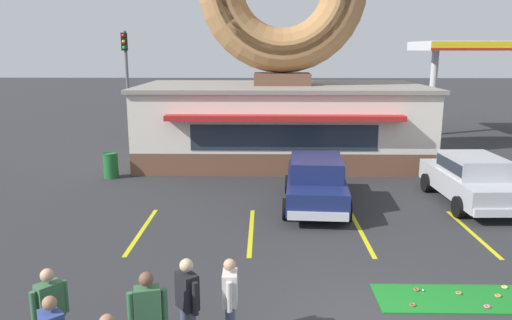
{
  "coord_description": "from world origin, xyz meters",
  "views": [
    {
      "loc": [
        -2.03,
        -7.89,
        4.87
      ],
      "look_at": [
        -2.25,
        5.0,
        2.0
      ],
      "focal_mm": 35.0,
      "sensor_mm": 36.0,
      "label": 1
    }
  ],
  "objects": [
    {
      "name": "parking_stripe_centre",
      "position": [
        3.61,
        5.0,
        0.0
      ],
      "size": [
        0.12,
        3.6,
        0.01
      ],
      "primitive_type": "cube",
      "color": "yellow",
      "rests_on": "ground"
    },
    {
      "name": "traffic_light_pole",
      "position": [
        -9.27,
        18.47,
        3.71
      ],
      "size": [
        0.28,
        0.47,
        5.8
      ],
      "color": "#595B60",
      "rests_on": "ground"
    },
    {
      "name": "mini_donut_far_left",
      "position": [
        2.26,
        0.91,
        0.05
      ],
      "size": [
        0.13,
        0.13,
        0.04
      ],
      "primitive_type": "torus",
      "color": "#D8667F",
      "rests_on": "putting_mat"
    },
    {
      "name": "car_silver",
      "position": [
        4.56,
        7.61,
        0.87
      ],
      "size": [
        2.08,
        4.61,
        1.6
      ],
      "color": "#B2B5BA",
      "rests_on": "ground"
    },
    {
      "name": "putting_mat",
      "position": [
        2.1,
        1.27,
        0.01
      ],
      "size": [
        3.79,
        1.17,
        0.03
      ],
      "primitive_type": "cube",
      "color": "#197523",
      "rests_on": "ground"
    },
    {
      "name": "parking_stripe_mid_left",
      "position": [
        0.61,
        5.0,
        0.0
      ],
      "size": [
        0.12,
        3.6,
        0.01
      ],
      "primitive_type": "cube",
      "color": "yellow",
      "rests_on": "ground"
    },
    {
      "name": "trash_bin",
      "position": [
        -7.96,
        10.74,
        0.5
      ],
      "size": [
        0.57,
        0.57,
        0.97
      ],
      "color": "#1E662D",
      "rests_on": "ground"
    },
    {
      "name": "pedestrian_clipboard_woman",
      "position": [
        -3.25,
        -0.62,
        0.92
      ],
      "size": [
        0.42,
        0.49,
        1.66
      ],
      "color": "#474C66",
      "rests_on": "ground"
    },
    {
      "name": "mini_donut_mid_right",
      "position": [
        2.97,
        1.72,
        0.05
      ],
      "size": [
        0.13,
        0.13,
        0.04
      ],
      "primitive_type": "torus",
      "color": "#E5C666",
      "rests_on": "putting_mat"
    },
    {
      "name": "pedestrian_hooded_kid",
      "position": [
        -2.59,
        -0.36,
        0.85
      ],
      "size": [
        0.25,
        0.6,
        1.54
      ],
      "color": "#474C66",
      "rests_on": "ground"
    },
    {
      "name": "mini_donut_far_right",
      "position": [
        1.1,
        1.58,
        0.05
      ],
      "size": [
        0.13,
        0.13,
        0.04
      ],
      "primitive_type": "torus",
      "color": "brown",
      "rests_on": "putting_mat"
    },
    {
      "name": "car_navy",
      "position": [
        -0.41,
        7.23,
        0.87
      ],
      "size": [
        2.2,
        4.66,
        1.6
      ],
      "color": "navy",
      "rests_on": "ground"
    },
    {
      "name": "donut_shop_building",
      "position": [
        -1.28,
        13.94,
        3.74
      ],
      "size": [
        12.3,
        6.75,
        10.96
      ],
      "color": "brown",
      "rests_on": "ground"
    },
    {
      "name": "mini_donut_mid_left",
      "position": [
        1.92,
        1.44,
        0.05
      ],
      "size": [
        0.13,
        0.13,
        0.04
      ],
      "primitive_type": "torus",
      "color": "#A5724C",
      "rests_on": "putting_mat"
    },
    {
      "name": "mini_donut_near_right",
      "position": [
        2.66,
        1.34,
        0.05
      ],
      "size": [
        0.13,
        0.13,
        0.04
      ],
      "primitive_type": "torus",
      "color": "#D17F47",
      "rests_on": "putting_mat"
    },
    {
      "name": "parking_stripe_left",
      "position": [
        -2.39,
        5.0,
        0.0
      ],
      "size": [
        0.12,
        3.6,
        0.01
      ],
      "primitive_type": "cube",
      "color": "yellow",
      "rests_on": "ground"
    },
    {
      "name": "pedestrian_crossing_woman",
      "position": [
        -3.77,
        -1.11,
        0.92
      ],
      "size": [
        0.58,
        0.33,
        1.66
      ],
      "color": "#474C66",
      "rests_on": "ground"
    },
    {
      "name": "gas_station_canopy",
      "position": [
        11.06,
        20.86,
        4.86
      ],
      "size": [
        9.0,
        4.46,
        5.3
      ],
      "color": "silver",
      "rests_on": "ground"
    },
    {
      "name": "mini_donut_near_left",
      "position": [
        0.84,
        0.95,
        0.05
      ],
      "size": [
        0.13,
        0.13,
        0.04
      ],
      "primitive_type": "torus",
      "color": "brown",
      "rests_on": "putting_mat"
    },
    {
      "name": "parking_stripe_far_left",
      "position": [
        -5.39,
        5.0,
        0.0
      ],
      "size": [
        0.12,
        3.6,
        0.01
      ],
      "primitive_type": "cube",
      "color": "yellow",
      "rests_on": "ground"
    },
    {
      "name": "golf_ball",
      "position": [
        1.23,
        1.54,
        0.05
      ],
      "size": [
        0.04,
        0.04,
        0.04
      ],
      "primitive_type": "sphere",
      "color": "white",
      "rests_on": "putting_mat"
    },
    {
      "name": "pedestrian_leather_jacket_man",
      "position": [
        -5.35,
        -0.88,
        0.87
      ],
      "size": [
        0.43,
        0.47,
        1.59
      ],
      "color": "#7F7056",
      "rests_on": "ground"
    }
  ]
}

